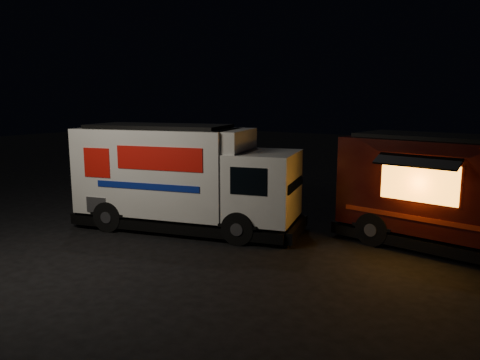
% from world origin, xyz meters
% --- Properties ---
extents(ground, '(80.00, 80.00, 0.00)m').
position_xyz_m(ground, '(0.00, 0.00, 0.00)').
color(ground, black).
rests_on(ground, ground).
extents(white_truck, '(7.34, 4.12, 3.16)m').
position_xyz_m(white_truck, '(-0.59, 1.52, 1.58)').
color(white_truck, white).
rests_on(white_truck, ground).
extents(red_truck, '(6.71, 3.24, 3.00)m').
position_xyz_m(red_truck, '(6.74, 3.75, 1.50)').
color(red_truck, '#3D110B').
rests_on(red_truck, ground).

